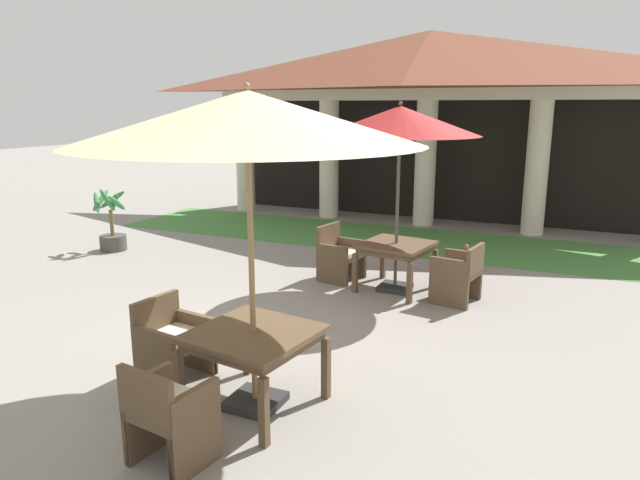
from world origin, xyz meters
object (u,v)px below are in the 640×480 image
Objects in this scene: patio_umbrella_mid_left at (400,122)px; patio_table_near_foreground at (254,341)px; patio_chair_near_foreground_west at (172,342)px; potted_palm_left_edge at (112,230)px; terracotta_urn at (466,260)px; patio_chair_mid_left_west at (340,255)px; patio_table_mid_left at (396,249)px; patio_chair_mid_left_east at (459,274)px; patio_umbrella_near_foreground at (247,120)px; patio_chair_near_foreground_south at (168,415)px.

patio_table_near_foreground is at bearing -92.31° from patio_umbrella_mid_left.
potted_palm_left_edge reaches higher than patio_chair_near_foreground_west.
patio_chair_near_foreground_west reaches higher than terracotta_urn.
patio_umbrella_mid_left is at bearing 90.00° from patio_chair_mid_left_west.
patio_chair_mid_left_west is (-0.96, 0.16, -0.22)m from patio_table_mid_left.
potted_palm_left_edge reaches higher than patio_chair_mid_left_east.
patio_umbrella_near_foreground is 5.85m from terracotta_urn.
patio_chair_near_foreground_west is 5.83m from potted_palm_left_edge.
patio_chair_mid_left_east is (0.96, -0.16, -0.21)m from patio_table_mid_left.
patio_umbrella_mid_left is 6.01× the size of terracotta_urn.
patio_chair_near_foreground_south is (-0.14, -1.03, -0.22)m from patio_table_near_foreground.
patio_chair_near_foreground_west is at bearing 135.16° from patio_chair_near_foreground_south.
patio_chair_near_foreground_west is at bearing 158.00° from patio_chair_mid_left_east.
patio_umbrella_near_foreground is 3.54× the size of patio_chair_mid_left_east.
patio_chair_near_foreground_south is at bearing -93.50° from patio_table_mid_left.
terracotta_urn is (6.39, 1.34, -0.20)m from potted_palm_left_edge.
patio_table_mid_left is at bearing -117.89° from terracotta_urn.
patio_table_near_foreground is 0.39× the size of patio_umbrella_near_foreground.
terracotta_urn is (-0.19, 1.61, -0.22)m from patio_chair_mid_left_east.
patio_umbrella_near_foreground is at bearing -92.31° from patio_table_mid_left.
patio_umbrella_mid_left is at bearing 169.97° from patio_chair_near_foreground_west.
patio_table_near_foreground is 1.94m from patio_umbrella_near_foreground.
patio_chair_mid_left_east is at bearing 156.46° from patio_chair_near_foreground_west.
patio_chair_mid_left_east is 6.58m from potted_palm_left_edge.
potted_palm_left_edge is (-6.57, 0.27, -0.02)m from patio_chair_mid_left_east.
patio_chair_mid_left_east is (1.11, 3.65, -2.17)m from patio_umbrella_near_foreground.
patio_table_mid_left is 0.90× the size of potted_palm_left_edge.
patio_chair_mid_left_west reaches higher than patio_table_near_foreground.
patio_umbrella_near_foreground is at bearing 90.00° from patio_chair_near_foreground_west.
patio_table_mid_left is at bearing 87.69° from patio_table_near_foreground.
patio_umbrella_near_foreground is (0.00, -0.00, 1.94)m from patio_table_near_foreground.
patio_chair_mid_left_east is at bearing 90.00° from patio_chair_mid_left_west.
patio_chair_near_foreground_south is at bearing -97.89° from patio_umbrella_near_foreground.
patio_table_mid_left is 1.00m from patio_chair_mid_left_west.
patio_chair_mid_left_west is 2.17m from terracotta_urn.
patio_chair_near_foreground_west reaches higher than patio_table_near_foreground.
patio_chair_mid_left_west is 0.71× the size of potted_palm_left_edge.
patio_umbrella_near_foreground is at bearing -92.31° from patio_umbrella_mid_left.
patio_chair_mid_left_east reaches higher than patio_table_mid_left.
patio_umbrella_mid_left is 2.27m from patio_chair_mid_left_east.
potted_palm_left_edge reaches higher than patio_chair_near_foreground_south.
patio_table_mid_left is 2.39× the size of terracotta_urn.
patio_chair_mid_left_west is (0.22, 3.83, 0.01)m from patio_chair_near_foreground_west.
patio_chair_mid_left_east is at bearing -9.44° from patio_umbrella_mid_left.
patio_umbrella_near_foreground is 3.60× the size of patio_chair_near_foreground_west.
patio_table_near_foreground is at bearing 90.00° from patio_chair_near_foreground_south.
terracotta_urn is at bearing 62.11° from patio_umbrella_mid_left.
potted_palm_left_edge is (-5.62, 0.12, -2.07)m from patio_umbrella_mid_left.
patio_table_near_foreground is 0.42× the size of patio_umbrella_mid_left.
patio_umbrella_mid_left reaches higher than potted_palm_left_edge.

